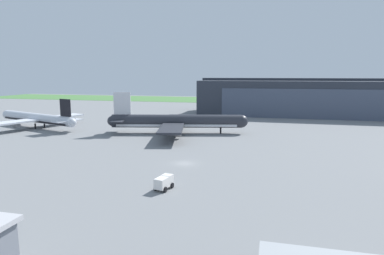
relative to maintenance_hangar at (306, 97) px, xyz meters
name	(u,v)px	position (x,y,z in m)	size (l,w,h in m)	color
ground_plane	(184,163)	(-33.84, -101.51, -8.40)	(440.00, 440.00, 0.00)	slate
grass_field_strip	(248,100)	(-33.84, 82.04, -8.36)	(440.00, 56.00, 0.08)	#4A7C40
maintenance_hangar	(306,97)	(0.00, 0.00, 0.00)	(101.36, 34.97, 17.72)	#2D333D
airliner_far_left	(177,122)	(-46.17, -65.40, -4.45)	(45.85, 42.45, 13.74)	#282B33
airliner_far_right	(37,118)	(-99.49, -66.59, -4.88)	(41.34, 36.01, 11.31)	silver
baggage_tug	(164,182)	(-32.84, -118.45, -7.10)	(2.82, 4.18, 2.28)	white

